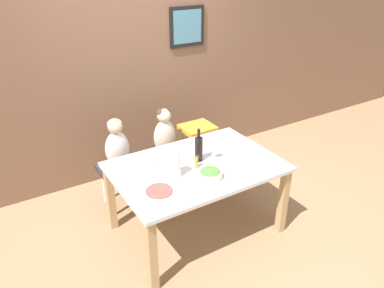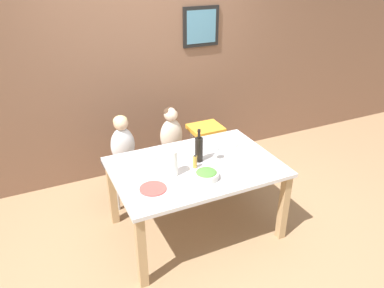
# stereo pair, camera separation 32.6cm
# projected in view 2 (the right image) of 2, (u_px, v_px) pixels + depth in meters

# --- Properties ---
(ground_plane) EXTENTS (14.00, 14.00, 0.00)m
(ground_plane) POSITION_uv_depth(u_px,v_px,m) (195.00, 228.00, 3.69)
(ground_plane) COLOR #9E7A56
(wall_back) EXTENTS (10.00, 0.09, 2.70)m
(wall_back) POSITION_uv_depth(u_px,v_px,m) (142.00, 60.00, 4.20)
(wall_back) COLOR brown
(wall_back) RESTS_ON ground_plane
(dining_table) EXTENTS (1.48, 1.02, 0.72)m
(dining_table) POSITION_uv_depth(u_px,v_px,m) (196.00, 174.00, 3.40)
(dining_table) COLOR silver
(dining_table) RESTS_ON ground_plane
(chair_far_left) EXTENTS (0.42, 0.37, 0.48)m
(chair_far_left) POSITION_uv_depth(u_px,v_px,m) (125.00, 168.00, 3.95)
(chair_far_left) COLOR silver
(chair_far_left) RESTS_ON ground_plane
(chair_far_center) EXTENTS (0.42, 0.37, 0.48)m
(chair_far_center) POSITION_uv_depth(u_px,v_px,m) (172.00, 157.00, 4.15)
(chair_far_center) COLOR silver
(chair_far_center) RESTS_ON ground_plane
(chair_right_highchair) EXTENTS (0.36, 0.32, 0.70)m
(chair_right_highchair) POSITION_uv_depth(u_px,v_px,m) (206.00, 139.00, 4.24)
(chair_right_highchair) COLOR silver
(chair_right_highchair) RESTS_ON ground_plane
(person_child_left) EXTENTS (0.25, 0.16, 0.51)m
(person_child_left) POSITION_uv_depth(u_px,v_px,m) (122.00, 139.00, 3.79)
(person_child_left) COLOR silver
(person_child_left) RESTS_ON chair_far_left
(person_child_center) EXTENTS (0.25, 0.16, 0.51)m
(person_child_center) POSITION_uv_depth(u_px,v_px,m) (171.00, 130.00, 4.00)
(person_child_center) COLOR beige
(person_child_center) RESTS_ON chair_far_center
(wine_bottle) EXTENTS (0.07, 0.07, 0.32)m
(wine_bottle) POSITION_uv_depth(u_px,v_px,m) (199.00, 149.00, 3.38)
(wine_bottle) COLOR black
(wine_bottle) RESTS_ON dining_table
(paper_towel_roll) EXTENTS (0.10, 0.10, 0.23)m
(paper_towel_roll) POSITION_uv_depth(u_px,v_px,m) (172.00, 163.00, 3.16)
(paper_towel_roll) COLOR white
(paper_towel_roll) RESTS_ON dining_table
(wine_glass_near) EXTENTS (0.07, 0.07, 0.15)m
(wine_glass_near) POSITION_uv_depth(u_px,v_px,m) (215.00, 149.00, 3.41)
(wine_glass_near) COLOR white
(wine_glass_near) RESTS_ON dining_table
(salad_bowl_large) EXTENTS (0.21, 0.21, 0.08)m
(salad_bowl_large) POSITION_uv_depth(u_px,v_px,m) (206.00, 174.00, 3.15)
(salad_bowl_large) COLOR silver
(salad_bowl_large) RESTS_ON dining_table
(dinner_plate_front_left) EXTENTS (0.22, 0.22, 0.01)m
(dinner_plate_front_left) POSITION_uv_depth(u_px,v_px,m) (153.00, 189.00, 3.02)
(dinner_plate_front_left) COLOR #D14C47
(dinner_plate_front_left) RESTS_ON dining_table
(dinner_plate_back_left) EXTENTS (0.22, 0.22, 0.01)m
(dinner_plate_back_left) POSITION_uv_depth(u_px,v_px,m) (144.00, 158.00, 3.47)
(dinner_plate_back_left) COLOR silver
(dinner_plate_back_left) RESTS_ON dining_table
(dinner_plate_back_right) EXTENTS (0.22, 0.22, 0.01)m
(dinner_plate_back_right) POSITION_uv_depth(u_px,v_px,m) (228.00, 143.00, 3.74)
(dinner_plate_back_right) COLOR silver
(dinner_plate_back_right) RESTS_ON dining_table
(condiment_bottle_hot_sauce) EXTENTS (0.04, 0.04, 0.14)m
(condiment_bottle_hot_sauce) POSITION_uv_depth(u_px,v_px,m) (195.00, 161.00, 3.29)
(condiment_bottle_hot_sauce) COLOR #BC8E33
(condiment_bottle_hot_sauce) RESTS_ON dining_table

